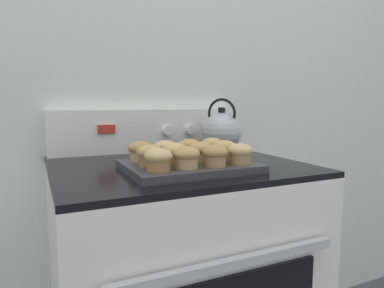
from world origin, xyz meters
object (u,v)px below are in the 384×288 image
(tea_kettle, at_px, (221,132))
(muffin_r0_c1, at_px, (186,157))
(muffin_pan, at_px, (189,166))
(muffin_r1_c3, at_px, (225,149))
(muffin_r0_c2, at_px, (215,155))
(muffin_r1_c1, at_px, (175,153))
(muffin_r2_c2, at_px, (189,148))
(muffin_r2_c0, at_px, (140,151))
(muffin_r0_c3, at_px, (240,153))
(muffin_r2_c3, at_px, (212,146))
(muffin_r1_c0, at_px, (150,155))
(muffin_r1_c2, at_px, (201,151))
(muffin_r2_c1, at_px, (165,149))
(muffin_r0_c0, at_px, (159,159))

(tea_kettle, bearing_deg, muffin_r0_c1, -131.15)
(muffin_pan, height_order, muffin_r1_c3, muffin_r1_c3)
(muffin_r0_c2, bearing_deg, muffin_r1_c1, 135.18)
(muffin_pan, bearing_deg, muffin_r2_c2, 63.83)
(muffin_r0_c2, bearing_deg, muffin_r2_c0, 134.50)
(muffin_r0_c3, distance_m, muffin_r1_c1, 0.19)
(muffin_pan, xyz_separation_m, muffin_r2_c3, (0.12, 0.09, 0.04))
(muffin_r2_c3, bearing_deg, muffin_r1_c0, -160.28)
(muffin_pan, bearing_deg, muffin_r2_c0, 145.40)
(muffin_r0_c2, xyz_separation_m, muffin_r1_c2, (-0.00, 0.08, 0.00))
(muffin_r1_c3, relative_size, muffin_r2_c1, 1.00)
(muffin_pan, xyz_separation_m, muffin_r2_c2, (0.04, 0.08, 0.04))
(tea_kettle, bearing_deg, muffin_r1_c2, -129.50)
(muffin_pan, distance_m, muffin_r2_c3, 0.16)
(muffin_r1_c0, xyz_separation_m, tea_kettle, (0.39, 0.27, 0.03))
(muffin_pan, height_order, muffin_r2_c0, muffin_r2_c0)
(muffin_r1_c1, relative_size, muffin_r1_c3, 1.00)
(muffin_r1_c3, relative_size, muffin_r2_c2, 1.00)
(muffin_r0_c1, relative_size, muffin_r2_c2, 1.00)
(muffin_r1_c0, height_order, muffin_r2_c2, same)
(muffin_r0_c1, distance_m, muffin_r1_c2, 0.11)
(muffin_r1_c2, height_order, muffin_r2_c1, same)
(muffin_r1_c0, height_order, muffin_r1_c2, same)
(muffin_r0_c2, relative_size, muffin_r1_c1, 1.00)
(muffin_pan, relative_size, tea_kettle, 1.72)
(muffin_r1_c3, xyz_separation_m, tea_kettle, (0.14, 0.27, 0.03))
(muffin_r1_c0, relative_size, tea_kettle, 0.34)
(tea_kettle, bearing_deg, muffin_r1_c3, -117.60)
(muffin_r0_c3, xyz_separation_m, muffin_r2_c3, (-0.00, 0.17, 0.00))
(muffin_r2_c1, xyz_separation_m, tea_kettle, (0.31, 0.19, 0.03))
(muffin_r1_c2, bearing_deg, muffin_r1_c1, 178.35)
(muffin_r0_c3, relative_size, muffin_r2_c2, 1.00)
(muffin_r1_c0, height_order, muffin_r2_c3, same)
(muffin_r0_c1, bearing_deg, muffin_r1_c3, 26.27)
(muffin_r1_c1, bearing_deg, muffin_r1_c2, -1.65)
(muffin_r1_c0, bearing_deg, tea_kettle, 35.44)
(muffin_r1_c3, height_order, muffin_r2_c1, same)
(muffin_r2_c0, height_order, muffin_r2_c1, same)
(muffin_r0_c1, height_order, muffin_r1_c1, same)
(muffin_r0_c0, distance_m, muffin_r1_c2, 0.18)
(muffin_r1_c2, distance_m, muffin_r2_c2, 0.09)
(muffin_r1_c0, distance_m, muffin_r1_c3, 0.25)
(muffin_r0_c1, bearing_deg, muffin_r2_c3, 44.87)
(muffin_r0_c0, distance_m, muffin_r2_c0, 0.17)
(muffin_r1_c3, bearing_deg, muffin_r2_c1, 155.19)
(muffin_r0_c2, relative_size, muffin_r2_c0, 1.00)
(muffin_r1_c0, bearing_deg, muffin_r0_c1, -44.83)
(muffin_r2_c1, relative_size, muffin_r2_c3, 1.00)
(muffin_r0_c0, bearing_deg, muffin_pan, 33.96)
(muffin_r1_c1, xyz_separation_m, muffin_r2_c0, (-0.08, 0.08, 0.00))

